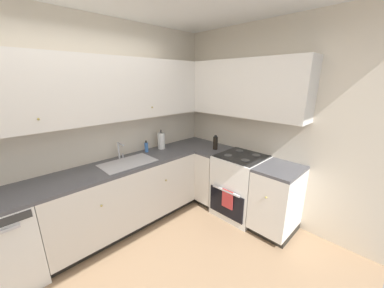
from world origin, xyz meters
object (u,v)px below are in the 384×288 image
(oil_bottle, at_px, (215,143))
(oven_range, at_px, (240,185))
(soap_bottle, at_px, (146,147))
(paper_towel_roll, at_px, (161,141))

(oil_bottle, bearing_deg, oven_range, -87.75)
(soap_bottle, relative_size, paper_towel_roll, 0.56)
(paper_towel_roll, height_order, oil_bottle, paper_towel_roll)
(paper_towel_roll, bearing_deg, soap_bottle, 175.57)
(oven_range, distance_m, paper_towel_roll, 1.35)
(oven_range, distance_m, soap_bottle, 1.47)
(paper_towel_roll, distance_m, oil_bottle, 0.83)
(soap_bottle, bearing_deg, oven_range, -52.59)
(oven_range, xyz_separation_m, oil_bottle, (-0.02, 0.47, 0.54))
(oven_range, height_order, oil_bottle, oil_bottle)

